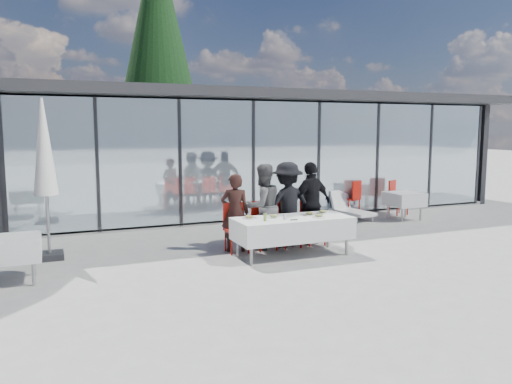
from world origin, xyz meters
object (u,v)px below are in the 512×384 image
plate_c (309,214)px  spare_chair_b (353,196)px  diner_chair_d (311,219)px  plate_d (323,212)px  diner_b (263,207)px  conifer_tree (158,42)px  plate_extra (319,216)px  diner_a (235,213)px  diner_chair_b (263,223)px  diner_d (311,203)px  dining_table (293,228)px  market_umbrella (44,157)px  folded_eyeglasses (294,220)px  spare_chair_a (396,196)px  spare_table_right (404,199)px  lounger (349,208)px  juice_bottle (265,217)px  diner_c (287,204)px  diner_chair_c (288,221)px  diner_chair_a (235,225)px  plate_b (273,216)px  spare_table_left (12,249)px  plate_a (249,217)px

plate_c → spare_chair_b: bearing=46.0°
diner_chair_d → plate_d: 0.61m
diner_b → conifer_tree: conifer_tree is taller
diner_b → plate_extra: (0.76, -0.96, -0.09)m
diner_a → plate_d: bearing=179.8°
diner_chair_b → diner_d: bearing=1.0°
dining_table → market_umbrella: (-4.34, 1.55, 1.39)m
folded_eyeglasses → spare_chair_a: spare_chair_a is taller
spare_table_right → lounger: size_ratio=0.61×
diner_chair_b → plate_d: (1.06, -0.56, 0.24)m
plate_extra → diner_chair_d: bearing=68.9°
juice_bottle → lounger: juice_bottle is taller
diner_b → folded_eyeglasses: size_ratio=12.41×
spare_chair_a → conifer_tree: bearing=116.7°
diner_c → diner_chair_c: 0.34m
diner_chair_b → diner_chair_c: same height
juice_bottle → spare_chair_a: size_ratio=0.14×
plate_c → spare_chair_a: 5.38m
dining_table → lounger: size_ratio=1.61×
diner_chair_a → spare_chair_b: (4.61, 2.77, 0.00)m
diner_b → plate_b: diner_b is taller
diner_chair_c → spare_chair_a: (4.61, 2.35, 0.00)m
plate_c → spare_table_right: 4.68m
diner_chair_c → lounger: diner_chair_c is taller
diner_b → lounger: 4.34m
plate_b → spare_table_left: (-4.52, 0.06, -0.22)m
plate_c → juice_bottle: (-1.05, -0.22, 0.04)m
diner_d → plate_c: diner_d is taller
diner_chair_a → conifer_tree: bearing=85.1°
diner_a → conifer_tree: 12.92m
plate_a → juice_bottle: bearing=-62.4°
plate_a → lounger: bearing=35.1°
diner_c → plate_c: (0.15, -0.68, -0.11)m
diner_c → market_umbrella: (-4.60, 0.78, 1.05)m
diner_chair_a → spare_table_right: (5.43, 1.55, 0.02)m
diner_d → spare_table_left: bearing=-8.1°
dining_table → plate_d: 0.83m
dining_table → spare_table_left: size_ratio=2.63×
diner_chair_b → plate_c: (0.70, -0.66, 0.24)m
juice_bottle → plate_c: bearing=12.1°
plate_b → spare_table_right: bearing=24.1°
dining_table → plate_b: size_ratio=8.71×
dining_table → diner_chair_a: 1.17m
plate_c → folded_eyeglasses: size_ratio=1.85×
spare_table_left → plate_d: bearing=0.1°
plate_extra → conifer_tree: conifer_tree is taller
diner_chair_d → plate_d: (-0.06, -0.56, 0.24)m
diner_chair_a → folded_eyeglasses: 1.30m
lounger → plate_a: bearing=-144.9°
juice_bottle → spare_table_left: juice_bottle is taller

